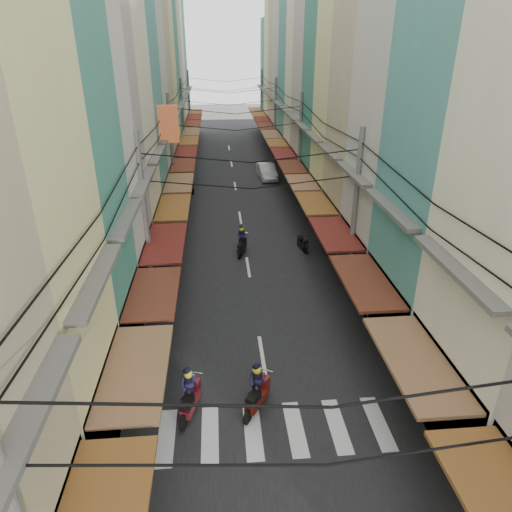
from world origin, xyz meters
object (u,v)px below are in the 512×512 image
market_umbrella (446,342)px  traffic_sign (370,289)px  bicycle (387,327)px  white_car (267,178)px

market_umbrella → traffic_sign: 4.20m
bicycle → market_umbrella: (0.42, -4.00, 2.01)m
white_car → bicycle: 24.83m
market_umbrella → traffic_sign: bearing=110.1°
bicycle → traffic_sign: 2.26m
market_umbrella → traffic_sign: (-1.45, 3.94, 0.01)m
bicycle → market_umbrella: size_ratio=0.79×
white_car → traffic_sign: bearing=-90.0°
traffic_sign → bicycle: bearing=3.3°
white_car → bicycle: white_car is taller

